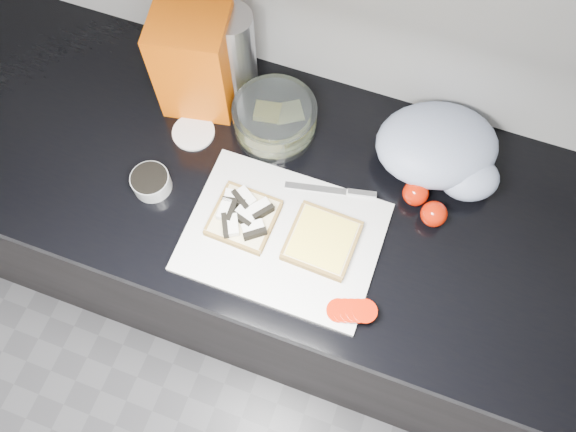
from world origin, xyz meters
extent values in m
cube|color=black|center=(0.00, 1.20, 0.43)|extent=(3.50, 0.60, 0.86)
cube|color=black|center=(0.00, 1.20, 0.88)|extent=(3.50, 0.64, 0.04)
cube|color=silver|center=(0.04, 1.08, 0.91)|extent=(0.40, 0.30, 0.01)
cube|color=beige|center=(-0.05, 1.08, 0.92)|extent=(0.13, 0.13, 0.02)
cube|color=white|center=(-0.08, 1.12, 0.94)|extent=(0.05, 0.03, 0.02)
cube|color=black|center=(-0.08, 1.12, 0.94)|extent=(0.05, 0.02, 0.02)
cube|color=white|center=(-0.06, 1.12, 0.94)|extent=(0.05, 0.05, 0.02)
cube|color=black|center=(-0.06, 1.12, 0.94)|extent=(0.05, 0.04, 0.02)
cube|color=white|center=(-0.03, 1.11, 0.94)|extent=(0.05, 0.05, 0.02)
cube|color=black|center=(-0.03, 1.11, 0.94)|extent=(0.04, 0.05, 0.02)
cube|color=white|center=(-0.09, 1.08, 0.94)|extent=(0.03, 0.05, 0.02)
cube|color=black|center=(-0.09, 1.08, 0.94)|extent=(0.01, 0.05, 0.02)
cube|color=white|center=(-0.05, 1.08, 0.94)|extent=(0.05, 0.04, 0.02)
cube|color=black|center=(-0.05, 1.08, 0.94)|extent=(0.05, 0.02, 0.02)
cube|color=white|center=(-0.02, 1.06, 0.94)|extent=(0.05, 0.05, 0.02)
cube|color=black|center=(-0.02, 1.06, 0.94)|extent=(0.05, 0.04, 0.02)
cube|color=white|center=(-0.06, 1.05, 0.94)|extent=(0.04, 0.05, 0.02)
cube|color=black|center=(-0.06, 1.05, 0.94)|extent=(0.03, 0.05, 0.02)
cube|color=beige|center=(0.12, 1.09, 0.92)|extent=(0.14, 0.14, 0.02)
cube|color=#FFE24B|center=(0.12, 1.09, 0.93)|extent=(0.12, 0.12, 0.00)
cylinder|color=#B81904|center=(0.20, 0.96, 0.91)|extent=(0.06, 0.06, 0.01)
cylinder|color=#B81904|center=(0.21, 0.97, 0.92)|extent=(0.06, 0.06, 0.01)
cylinder|color=#B81904|center=(0.22, 0.97, 0.92)|extent=(0.05, 0.05, 0.01)
cylinder|color=#B81904|center=(0.23, 0.97, 0.93)|extent=(0.05, 0.05, 0.01)
cylinder|color=#B81904|center=(0.24, 0.98, 0.93)|extent=(0.06, 0.06, 0.01)
cube|color=silver|center=(0.07, 1.20, 0.91)|extent=(0.13, 0.04, 0.00)
cube|color=silver|center=(0.16, 1.22, 0.92)|extent=(0.06, 0.03, 0.01)
cylinder|color=#9A9F9E|center=(-0.27, 1.09, 0.92)|extent=(0.08, 0.08, 0.04)
cylinder|color=black|center=(-0.27, 1.09, 0.94)|extent=(0.08, 0.08, 0.01)
cylinder|color=silver|center=(-0.24, 1.25, 0.90)|extent=(0.12, 0.12, 0.01)
cylinder|color=silver|center=(-0.07, 1.33, 0.94)|extent=(0.19, 0.19, 0.08)
cube|color=#FFE24B|center=(-0.09, 1.32, 0.93)|extent=(0.06, 0.05, 0.04)
cube|color=#D9D281|center=(-0.05, 1.34, 0.92)|extent=(0.08, 0.08, 0.01)
cube|color=#DC4D03|center=(-0.26, 1.35, 1.02)|extent=(0.18, 0.17, 0.25)
cylinder|color=#A4A4A9|center=(-0.20, 1.40, 1.01)|extent=(0.10, 0.10, 0.23)
ellipsoid|color=#9BAABF|center=(0.28, 1.37, 0.96)|extent=(0.32, 0.29, 0.12)
ellipsoid|color=#9BAABF|center=(0.37, 1.32, 0.94)|extent=(0.16, 0.14, 0.08)
sphere|color=#B81904|center=(0.27, 1.26, 0.93)|extent=(0.06, 0.06, 0.06)
sphere|color=#B81904|center=(0.32, 1.22, 0.93)|extent=(0.06, 0.06, 0.06)
camera|label=1|loc=(0.20, 0.67, 2.00)|focal=35.00mm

